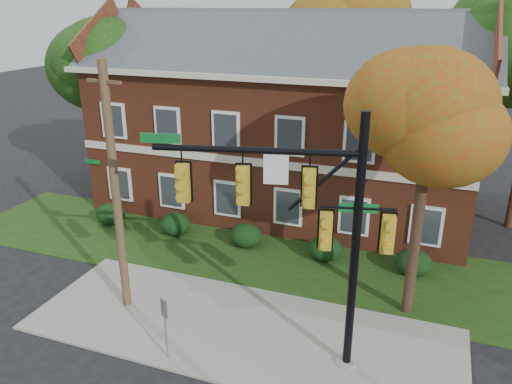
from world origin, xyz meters
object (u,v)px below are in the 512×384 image
(apartment_building, at_px, (284,111))
(hedge_far_right, at_px, (413,262))
(hedge_far_left, at_px, (111,214))
(sign_post, at_px, (165,319))
(hedge_right, at_px, (325,248))
(tree_left_rear, at_px, (102,71))
(tree_far_rear, at_px, (345,24))
(traffic_signal, at_px, (305,217))
(hedge_center, at_px, (246,236))
(hedge_left, at_px, (175,224))
(utility_pole, at_px, (116,192))
(tree_near_right, at_px, (438,123))

(apartment_building, distance_m, hedge_far_right, 9.82)
(hedge_far_left, xyz_separation_m, sign_post, (7.50, -7.73, 0.88))
(hedge_far_left, relative_size, hedge_right, 1.00)
(tree_left_rear, relative_size, sign_post, 4.29)
(tree_far_rear, xyz_separation_m, traffic_signal, (2.90, -19.57, -4.16))
(hedge_right, xyz_separation_m, hedge_far_right, (3.50, 0.00, 0.00))
(hedge_far_left, relative_size, sign_post, 0.68)
(hedge_center, bearing_deg, hedge_right, 0.00)
(hedge_far_left, xyz_separation_m, hedge_left, (3.50, 0.00, 0.00))
(hedge_right, bearing_deg, tree_far_rear, 99.36)
(hedge_far_right, bearing_deg, traffic_signal, -113.07)
(apartment_building, bearing_deg, hedge_far_left, -143.11)
(hedge_left, xyz_separation_m, tree_far_rear, (4.84, 13.09, 8.32))
(tree_left_rear, bearing_deg, utility_pole, -52.86)
(hedge_far_left, bearing_deg, sign_post, -45.88)
(hedge_left, distance_m, traffic_signal, 10.92)
(hedge_right, bearing_deg, apartment_building, 123.67)
(traffic_signal, relative_size, utility_pole, 0.89)
(apartment_building, xyz_separation_m, tree_far_rear, (1.34, 7.84, 3.86))
(hedge_left, relative_size, tree_left_rear, 0.16)
(sign_post, bearing_deg, utility_pole, 168.43)
(hedge_center, relative_size, tree_near_right, 0.16)
(hedge_left, xyz_separation_m, tree_left_rear, (-6.23, 4.14, 6.16))
(tree_left_rear, xyz_separation_m, traffic_signal, (13.97, -10.62, -2.00))
(utility_pole, bearing_deg, tree_near_right, 24.71)
(tree_near_right, bearing_deg, hedge_right, 142.72)
(tree_far_rear, bearing_deg, apartment_building, -99.71)
(hedge_far_right, height_order, tree_far_rear, tree_far_rear)
(hedge_far_left, height_order, tree_far_rear, tree_far_rear)
(tree_near_right, bearing_deg, sign_post, -143.92)
(apartment_building, xyz_separation_m, hedge_center, (0.00, -5.25, -4.46))
(hedge_far_left, bearing_deg, apartment_building, 36.89)
(tree_near_right, bearing_deg, utility_pole, -163.17)
(traffic_signal, bearing_deg, hedge_far_right, 53.83)
(apartment_building, relative_size, tree_left_rear, 2.12)
(hedge_right, bearing_deg, hedge_far_right, 0.00)
(hedge_center, height_order, traffic_signal, traffic_signal)
(hedge_left, height_order, tree_near_right, tree_near_right)
(tree_near_right, distance_m, traffic_signal, 5.11)
(hedge_right, bearing_deg, hedge_left, 180.00)
(hedge_far_left, height_order, tree_near_right, tree_near_right)
(tree_near_right, bearing_deg, hedge_far_right, 94.52)
(apartment_building, relative_size, hedge_left, 13.43)
(hedge_center, height_order, sign_post, sign_post)
(hedge_far_right, height_order, tree_left_rear, tree_left_rear)
(hedge_left, bearing_deg, hedge_center, 0.00)
(hedge_far_right, distance_m, tree_far_rear, 16.51)
(hedge_right, relative_size, utility_pole, 0.17)
(tree_far_rear, xyz_separation_m, sign_post, (-0.84, -20.83, -7.44))
(hedge_right, distance_m, hedge_far_right, 3.50)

